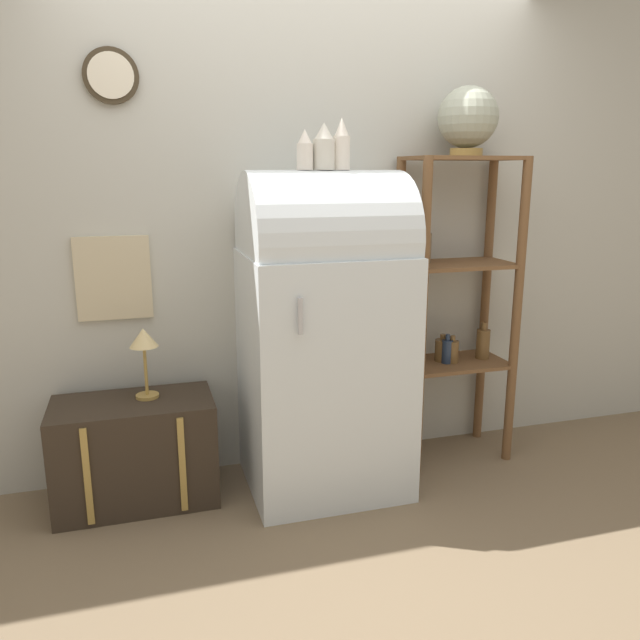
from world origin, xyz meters
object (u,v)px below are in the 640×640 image
(globe, at_px, (468,118))
(desk_lamp, at_px, (144,345))
(vase_center, at_px, (324,148))
(refrigerator, at_px, (324,330))
(suitcase_trunk, at_px, (135,452))
(vase_left, at_px, (305,151))
(vase_right, at_px, (342,146))

(globe, xyz_separation_m, desk_lamp, (-1.68, -0.02, -1.07))
(vase_center, bearing_deg, globe, 9.77)
(globe, xyz_separation_m, vase_center, (-0.82, -0.14, -0.16))
(refrigerator, distance_m, vase_center, 0.87)
(suitcase_trunk, distance_m, vase_center, 1.71)
(refrigerator, bearing_deg, desk_lamp, 171.70)
(globe, relative_size, vase_left, 1.93)
(suitcase_trunk, bearing_deg, vase_center, -5.04)
(suitcase_trunk, xyz_separation_m, vase_left, (0.84, -0.09, 1.42))
(desk_lamp, bearing_deg, refrigerator, -8.30)
(desk_lamp, bearing_deg, suitcase_trunk, -153.60)
(refrigerator, relative_size, vase_center, 7.49)
(suitcase_trunk, height_order, vase_center, vase_center)
(globe, distance_m, desk_lamp, 1.99)
(refrigerator, height_order, vase_right, vase_right)
(vase_left, xyz_separation_m, desk_lamp, (-0.77, 0.13, -0.89))
(vase_left, distance_m, vase_center, 0.09)
(suitcase_trunk, distance_m, desk_lamp, 0.53)
(refrigerator, xyz_separation_m, globe, (0.82, 0.15, 1.03))
(refrigerator, height_order, desk_lamp, refrigerator)
(suitcase_trunk, relative_size, globe, 2.17)
(refrigerator, xyz_separation_m, desk_lamp, (-0.86, 0.13, -0.04))
(refrigerator, distance_m, vase_right, 0.88)
(refrigerator, bearing_deg, suitcase_trunk, 174.59)
(vase_left, xyz_separation_m, vase_right, (0.18, 0.00, 0.03))
(suitcase_trunk, bearing_deg, vase_left, -6.02)
(refrigerator, bearing_deg, vase_right, 2.37)
(suitcase_trunk, bearing_deg, globe, 1.92)
(vase_center, relative_size, desk_lamp, 0.61)
(globe, height_order, vase_left, globe)
(vase_left, bearing_deg, suitcase_trunk, 173.98)
(globe, height_order, vase_right, globe)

